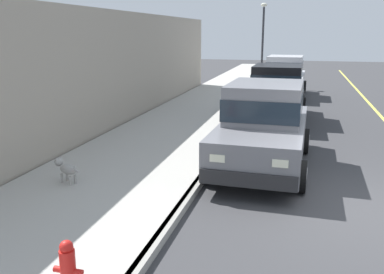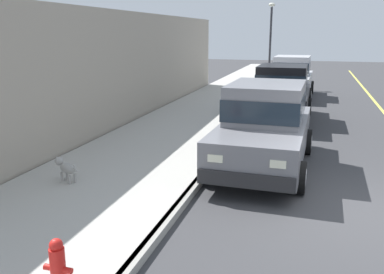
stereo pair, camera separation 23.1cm
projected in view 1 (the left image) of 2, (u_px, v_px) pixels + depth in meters
The scene contains 10 objects.
ground_plane at pixel (372, 211), 7.24m from camera, with size 80.00×80.00×0.00m, color #38383A.
curb at pixel (194, 190), 8.02m from camera, with size 0.16×64.00×0.14m, color gray.
sidewalk at pixel (108, 182), 8.46m from camera, with size 3.60×64.00×0.14m, color #A8A59E.
car_grey_sedan at pixel (264, 125), 9.43m from camera, with size 2.12×4.64×1.92m.
car_black_sedan at pixel (277, 92), 14.45m from camera, with size 2.05×4.61×1.92m.
car_silver_sedan at pixel (284, 76), 19.92m from camera, with size 2.12×4.64×1.92m.
dog_grey at pixel (66, 168), 8.16m from camera, with size 0.71×0.39×0.49m.
fire_hydrant at pixel (68, 273), 4.53m from camera, with size 0.34×0.24×0.72m.
street_lamp at pixel (263, 34), 23.01m from camera, with size 0.36×0.36×4.42m.
building_facade at pixel (124, 68), 13.94m from camera, with size 0.50×20.00×3.67m, color #9E9384.
Camera 1 is at (-1.32, -7.28, 3.02)m, focal length 38.94 mm.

